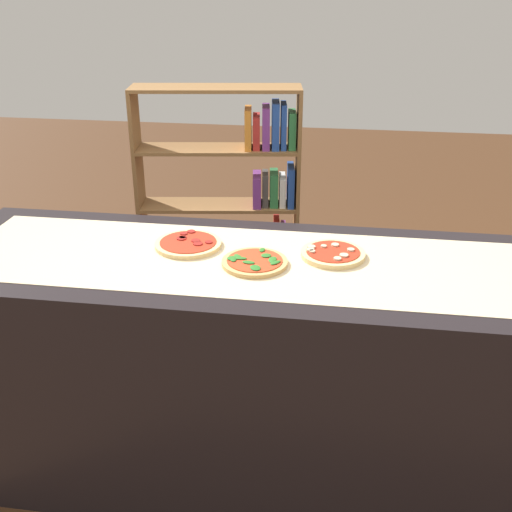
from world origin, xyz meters
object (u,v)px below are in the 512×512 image
pizza_mushroom_2 (333,254)px  pizza_spinach_1 (255,262)px  pizza_pepperoni_0 (188,244)px  bookshelf (242,205)px

pizza_mushroom_2 → pizza_spinach_1: bearing=-158.2°
pizza_pepperoni_0 → pizza_mushroom_2: size_ratio=1.07×
pizza_pepperoni_0 → bookshelf: (0.00, 1.19, -0.28)m
pizza_mushroom_2 → pizza_pepperoni_0: bearing=178.6°
pizza_spinach_1 → bookshelf: size_ratio=0.18×
pizza_mushroom_2 → bookshelf: size_ratio=0.18×
pizza_spinach_1 → bookshelf: bearing=101.5°
pizza_pepperoni_0 → pizza_mushroom_2: bearing=-1.4°
bookshelf → pizza_mushroom_2: bearing=-66.1°
pizza_spinach_1 → pizza_mushroom_2: bearing=21.8°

